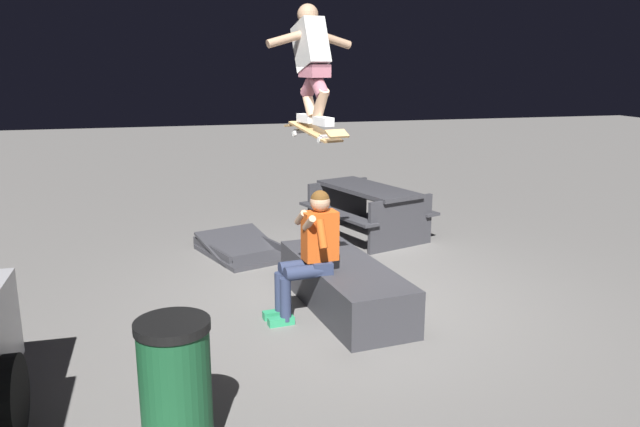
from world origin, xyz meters
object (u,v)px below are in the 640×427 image
(kicker_ramp, at_px, (244,251))
(skateboard, at_px, (315,131))
(ledge_box_main, at_px, (344,285))
(trash_bin, at_px, (176,390))
(picnic_table_back, at_px, (367,203))
(person_sitting_on_ledge, at_px, (310,248))
(skater_airborne, at_px, (312,59))

(kicker_ramp, bearing_deg, skateboard, -168.76)
(ledge_box_main, relative_size, trash_bin, 2.17)
(picnic_table_back, bearing_deg, person_sitting_on_ledge, 150.75)
(skater_airborne, distance_m, trash_bin, 3.35)
(ledge_box_main, xyz_separation_m, picnic_table_back, (2.60, -1.14, 0.26))
(person_sitting_on_ledge, xyz_separation_m, skater_airborne, (0.12, -0.05, 1.85))
(ledge_box_main, height_order, skater_airborne, skater_airborne)
(skater_airborne, xyz_separation_m, picnic_table_back, (2.64, -1.49, -2.08))
(skateboard, xyz_separation_m, picnic_table_back, (2.70, -1.48, -1.39))
(skateboard, height_order, skater_airborne, skater_airborne)
(skateboard, bearing_deg, picnic_table_back, -28.80)
(person_sitting_on_ledge, height_order, trash_bin, person_sitting_on_ledge)
(picnic_table_back, bearing_deg, trash_bin, 148.56)
(person_sitting_on_ledge, height_order, kicker_ramp, person_sitting_on_ledge)
(skateboard, xyz_separation_m, skater_airborne, (0.06, 0.01, 0.69))
(person_sitting_on_ledge, relative_size, trash_bin, 1.37)
(person_sitting_on_ledge, relative_size, picnic_table_back, 0.65)
(skateboard, bearing_deg, trash_bin, 145.38)
(kicker_ramp, bearing_deg, person_sitting_on_ledge, -170.72)
(ledge_box_main, bearing_deg, person_sitting_on_ledge, 112.58)
(ledge_box_main, xyz_separation_m, kicker_ramp, (2.12, 0.79, -0.19))
(ledge_box_main, xyz_separation_m, person_sitting_on_ledge, (-0.17, 0.41, 0.49))
(kicker_ramp, height_order, picnic_table_back, picnic_table_back)
(skater_airborne, bearing_deg, person_sitting_on_ledge, 156.28)
(ledge_box_main, relative_size, skateboard, 2.00)
(skateboard, bearing_deg, person_sitting_on_ledge, 135.99)
(ledge_box_main, xyz_separation_m, skateboard, (-0.10, 0.34, 1.65))
(skateboard, height_order, picnic_table_back, skateboard)
(kicker_ramp, bearing_deg, picnic_table_back, -76.12)
(picnic_table_back, bearing_deg, skateboard, 151.20)
(ledge_box_main, xyz_separation_m, trash_bin, (-2.22, 1.81, 0.24))
(person_sitting_on_ledge, distance_m, trash_bin, 2.49)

